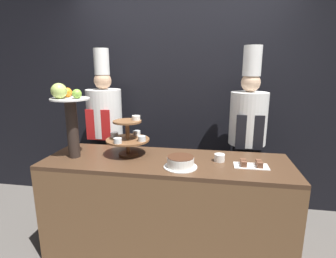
{
  "coord_description": "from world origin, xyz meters",
  "views": [
    {
      "loc": [
        0.38,
        -1.77,
        1.67
      ],
      "look_at": [
        0.0,
        0.44,
        1.14
      ],
      "focal_mm": 28.0,
      "sensor_mm": 36.0,
      "label": 1
    }
  ],
  "objects_px": {
    "cake_square_tray": "(251,164)",
    "chef_center_left": "(247,133)",
    "fruit_pedestal": "(69,112)",
    "cup_white": "(219,158)",
    "chef_left": "(105,128)",
    "tiered_stand": "(128,136)",
    "cake_round": "(181,162)"
  },
  "relations": [
    {
      "from": "cake_square_tray",
      "to": "chef_left",
      "type": "bearing_deg",
      "value": 156.19
    },
    {
      "from": "chef_left",
      "to": "cup_white",
      "type": "bearing_deg",
      "value": -25.0
    },
    {
      "from": "fruit_pedestal",
      "to": "chef_center_left",
      "type": "bearing_deg",
      "value": 24.15
    },
    {
      "from": "chef_center_left",
      "to": "chef_left",
      "type": "bearing_deg",
      "value": 180.0
    },
    {
      "from": "cup_white",
      "to": "chef_center_left",
      "type": "bearing_deg",
      "value": 63.83
    },
    {
      "from": "tiered_stand",
      "to": "fruit_pedestal",
      "type": "relative_size",
      "value": 0.6
    },
    {
      "from": "tiered_stand",
      "to": "fruit_pedestal",
      "type": "bearing_deg",
      "value": -162.5
    },
    {
      "from": "cake_square_tray",
      "to": "chef_left",
      "type": "relative_size",
      "value": 0.15
    },
    {
      "from": "fruit_pedestal",
      "to": "cake_square_tray",
      "type": "relative_size",
      "value": 2.41
    },
    {
      "from": "tiered_stand",
      "to": "chef_center_left",
      "type": "relative_size",
      "value": 0.21
    },
    {
      "from": "fruit_pedestal",
      "to": "cake_round",
      "type": "height_order",
      "value": "fruit_pedestal"
    },
    {
      "from": "tiered_stand",
      "to": "cake_round",
      "type": "bearing_deg",
      "value": -24.23
    },
    {
      "from": "cake_square_tray",
      "to": "chef_center_left",
      "type": "xyz_separation_m",
      "value": [
        0.04,
        0.67,
        0.1
      ]
    },
    {
      "from": "chef_left",
      "to": "chef_center_left",
      "type": "xyz_separation_m",
      "value": [
        1.56,
        -0.0,
        0.01
      ]
    },
    {
      "from": "cake_round",
      "to": "chef_center_left",
      "type": "distance_m",
      "value": 0.99
    },
    {
      "from": "fruit_pedestal",
      "to": "chef_center_left",
      "type": "relative_size",
      "value": 0.35
    },
    {
      "from": "cake_square_tray",
      "to": "chef_left",
      "type": "xyz_separation_m",
      "value": [
        -1.52,
        0.67,
        0.09
      ]
    },
    {
      "from": "tiered_stand",
      "to": "chef_left",
      "type": "bearing_deg",
      "value": 129.26
    },
    {
      "from": "chef_center_left",
      "to": "cup_white",
      "type": "bearing_deg",
      "value": -116.17
    },
    {
      "from": "cake_round",
      "to": "cup_white",
      "type": "bearing_deg",
      "value": 31.91
    },
    {
      "from": "cup_white",
      "to": "chef_center_left",
      "type": "xyz_separation_m",
      "value": [
        0.29,
        0.59,
        0.09
      ]
    },
    {
      "from": "cake_square_tray",
      "to": "chef_center_left",
      "type": "relative_size",
      "value": 0.14
    },
    {
      "from": "cake_square_tray",
      "to": "chef_center_left",
      "type": "height_order",
      "value": "chef_center_left"
    },
    {
      "from": "cake_square_tray",
      "to": "chef_center_left",
      "type": "distance_m",
      "value": 0.68
    },
    {
      "from": "chef_left",
      "to": "chef_center_left",
      "type": "distance_m",
      "value": 1.56
    },
    {
      "from": "cup_white",
      "to": "cake_square_tray",
      "type": "bearing_deg",
      "value": -17.42
    },
    {
      "from": "tiered_stand",
      "to": "chef_center_left",
      "type": "distance_m",
      "value": 1.24
    },
    {
      "from": "tiered_stand",
      "to": "cake_square_tray",
      "type": "height_order",
      "value": "tiered_stand"
    },
    {
      "from": "fruit_pedestal",
      "to": "cake_round",
      "type": "xyz_separation_m",
      "value": [
        0.97,
        -0.08,
        -0.36
      ]
    },
    {
      "from": "fruit_pedestal",
      "to": "cake_square_tray",
      "type": "distance_m",
      "value": 1.58
    },
    {
      "from": "cake_square_tray",
      "to": "fruit_pedestal",
      "type": "bearing_deg",
      "value": -178.7
    },
    {
      "from": "cake_square_tray",
      "to": "cake_round",
      "type": "bearing_deg",
      "value": -168.46
    }
  ]
}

